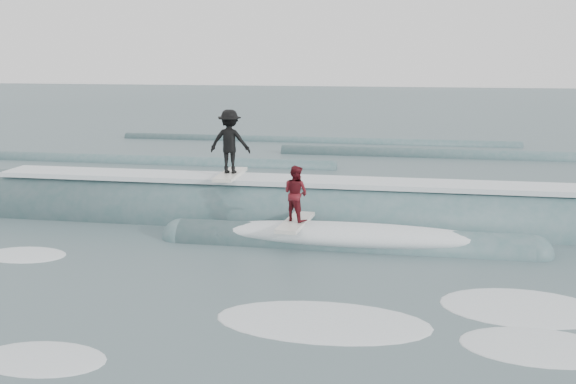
# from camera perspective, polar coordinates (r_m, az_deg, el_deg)

# --- Properties ---
(ground) EXTENTS (160.00, 160.00, 0.00)m
(ground) POSITION_cam_1_polar(r_m,az_deg,el_deg) (14.09, -2.95, -7.99)
(ground) COLOR #3D5459
(ground) RESTS_ON ground
(breaking_wave) EXTENTS (23.05, 4.01, 2.45)m
(breaking_wave) POSITION_cam_1_polar(r_m,az_deg,el_deg) (18.65, 1.02, -2.73)
(breaking_wave) COLOR #3A5F62
(breaking_wave) RESTS_ON ground
(surfer_black) EXTENTS (1.21, 2.00, 1.96)m
(surfer_black) POSITION_cam_1_polar(r_m,az_deg,el_deg) (18.87, -5.18, 4.30)
(surfer_black) COLOR silver
(surfer_black) RESTS_ON ground
(surfer_red) EXTENTS (0.88, 2.05, 1.55)m
(surfer_red) POSITION_cam_1_polar(r_m,az_deg,el_deg) (16.47, 0.68, -0.54)
(surfer_red) COLOR silver
(surfer_red) RESTS_ON ground
(whitewater) EXTENTS (14.04, 6.53, 0.10)m
(whitewater) POSITION_cam_1_polar(r_m,az_deg,el_deg) (12.44, 1.72, -10.82)
(whitewater) COLOR white
(whitewater) RESTS_ON ground
(far_swells) EXTENTS (40.91, 8.65, 0.80)m
(far_swells) POSITION_cam_1_polar(r_m,az_deg,el_deg) (31.09, 3.69, 3.30)
(far_swells) COLOR #3A5F62
(far_swells) RESTS_ON ground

